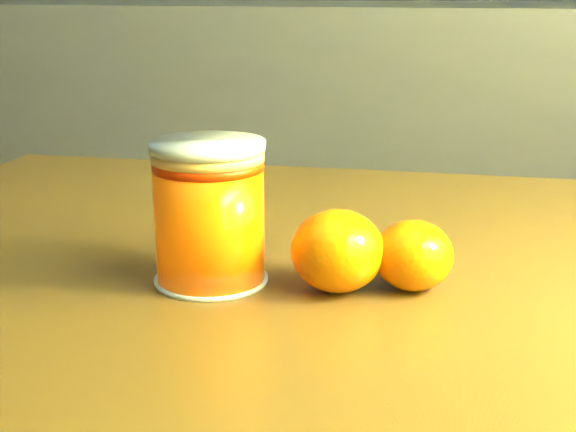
# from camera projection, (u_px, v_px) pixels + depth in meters

# --- Properties ---
(kitchen_counter) EXTENTS (3.15, 0.60, 0.90)m
(kitchen_counter) POSITION_uv_depth(u_px,v_px,m) (61.00, 185.00, 2.03)
(kitchen_counter) COLOR #535459
(kitchen_counter) RESTS_ON ground
(table) EXTENTS (0.99, 0.72, 0.72)m
(table) POSITION_uv_depth(u_px,v_px,m) (343.00, 358.00, 0.70)
(table) COLOR brown
(table) RESTS_ON ground
(juice_glass) EXTENTS (0.09, 0.09, 0.11)m
(juice_glass) POSITION_uv_depth(u_px,v_px,m) (209.00, 214.00, 0.60)
(juice_glass) COLOR #FF6105
(juice_glass) RESTS_ON table
(orange_front) EXTENTS (0.09, 0.09, 0.06)m
(orange_front) POSITION_uv_depth(u_px,v_px,m) (338.00, 251.00, 0.59)
(orange_front) COLOR orange
(orange_front) RESTS_ON table
(orange_back) EXTENTS (0.07, 0.07, 0.05)m
(orange_back) POSITION_uv_depth(u_px,v_px,m) (413.00, 255.00, 0.60)
(orange_back) COLOR orange
(orange_back) RESTS_ON table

